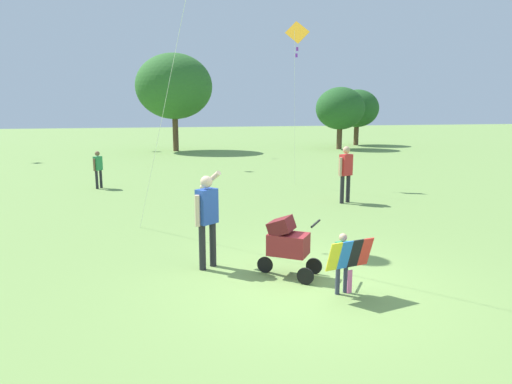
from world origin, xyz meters
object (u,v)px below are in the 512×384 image
object	(u,v)px
person_adult_flyer	(207,213)
person_red_shirt	(346,170)
person_sitting_far	(98,167)
kite_orange_delta	(297,38)
child_with_butterfly_kite	(344,258)
stroller	(287,241)

from	to	relation	value
person_adult_flyer	person_red_shirt	bearing A→B (deg)	45.08
person_adult_flyer	person_sitting_far	world-z (taller)	person_adult_flyer
kite_orange_delta	child_with_butterfly_kite	bearing A→B (deg)	-103.72
child_with_butterfly_kite	person_red_shirt	xyz separation A→B (m)	(2.85, 6.39, 0.41)
child_with_butterfly_kite	person_adult_flyer	xyz separation A→B (m)	(-1.86, 1.67, 0.41)
stroller	person_red_shirt	xyz separation A→B (m)	(3.46, 5.43, 0.39)
person_adult_flyer	kite_orange_delta	size ratio (longest dim) A/B	0.30
stroller	kite_orange_delta	distance (m)	10.49
person_adult_flyer	stroller	xyz separation A→B (m)	(1.26, -0.71, -0.39)
child_with_butterfly_kite	person_adult_flyer	world-z (taller)	person_adult_flyer
person_adult_flyer	stroller	size ratio (longest dim) A/B	1.64
person_adult_flyer	person_sitting_far	xyz separation A→B (m)	(-2.68, 8.99, -0.22)
stroller	person_red_shirt	size ratio (longest dim) A/B	0.62
kite_orange_delta	person_red_shirt	world-z (taller)	kite_orange_delta
person_sitting_far	person_adult_flyer	bearing A→B (deg)	-73.40
child_with_butterfly_kite	person_red_shirt	world-z (taller)	person_red_shirt
kite_orange_delta	person_sitting_far	xyz separation A→B (m)	(-6.96, 0.76, -4.41)
child_with_butterfly_kite	person_adult_flyer	bearing A→B (deg)	138.19
child_with_butterfly_kite	person_red_shirt	bearing A→B (deg)	65.97
person_red_shirt	stroller	bearing A→B (deg)	-122.46
kite_orange_delta	person_sitting_far	bearing A→B (deg)	173.78
stroller	kite_orange_delta	bearing A→B (deg)	71.32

